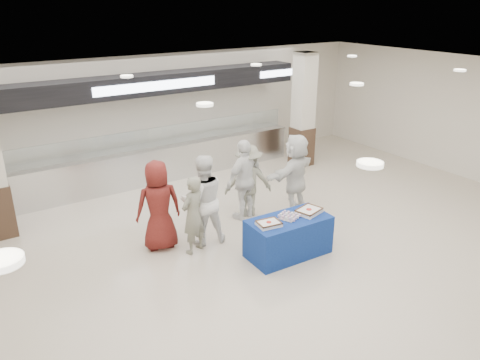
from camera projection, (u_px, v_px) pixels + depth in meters
ground at (282, 269)px, 8.42m from camera, size 14.00×14.00×0.00m
serving_line at (155, 137)px, 12.20m from camera, size 8.70×0.85×2.80m
column_right at (303, 113)px, 13.19m from camera, size 0.55×0.55×3.20m
display_table at (288, 237)px, 8.77m from camera, size 1.58×0.84×0.75m
sheet_cake_left at (269, 223)px, 8.35m from camera, size 0.45×0.37×0.09m
sheet_cake_right at (309, 211)px, 8.84m from camera, size 0.54×0.47×0.10m
cupcake_tray at (289, 216)px, 8.67m from camera, size 0.46×0.41×0.06m
civilian_maroon at (159, 206)px, 8.85m from camera, size 0.96×0.71×1.77m
soldier_a at (193, 215)px, 8.74m from camera, size 0.65×0.55×1.53m
chef_tall at (203, 200)px, 9.04m from camera, size 1.02×0.87×1.82m
chef_short at (245, 180)px, 10.07m from camera, size 1.12×0.65×1.79m
soldier_b at (248, 181)px, 10.25m from camera, size 1.20×0.97×1.62m
civilian_white at (295, 173)px, 10.42m from camera, size 1.76×1.06×1.81m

